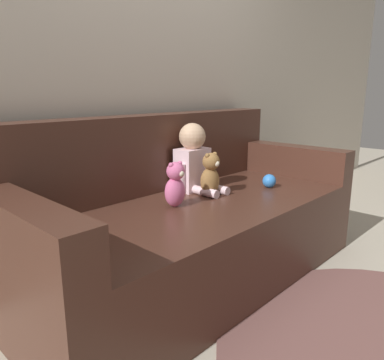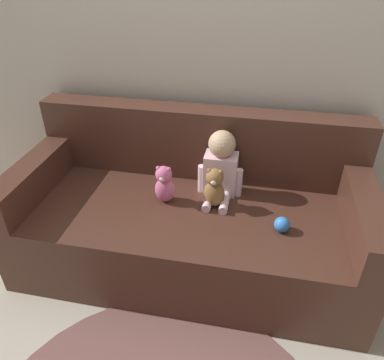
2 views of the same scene
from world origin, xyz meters
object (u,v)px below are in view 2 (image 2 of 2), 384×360
(couch, at_px, (191,218))
(person_baby, at_px, (221,166))
(teddy_bear_brown, at_px, (214,188))
(plush_toy_side, at_px, (164,184))
(toy_ball, at_px, (282,225))

(couch, xyz_separation_m, person_baby, (0.16, 0.12, 0.33))
(couch, bearing_deg, person_baby, 35.92)
(couch, bearing_deg, teddy_bear_brown, -11.62)
(couch, height_order, teddy_bear_brown, couch)
(person_baby, relative_size, plush_toy_side, 1.70)
(couch, distance_m, toy_ball, 0.61)
(teddy_bear_brown, height_order, toy_ball, teddy_bear_brown)
(plush_toy_side, distance_m, toy_ball, 0.72)
(plush_toy_side, relative_size, toy_ball, 2.84)
(person_baby, relative_size, teddy_bear_brown, 1.62)
(couch, relative_size, teddy_bear_brown, 8.14)
(toy_ball, bearing_deg, person_baby, 141.52)
(person_baby, bearing_deg, couch, -144.08)
(toy_ball, bearing_deg, couch, 161.17)
(couch, distance_m, person_baby, 0.39)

